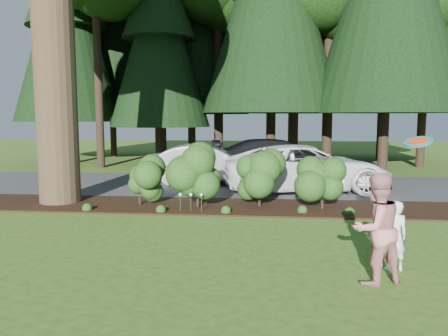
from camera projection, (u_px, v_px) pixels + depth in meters
The scene contains 11 objects.
ground at pixel (186, 236), 9.83m from camera, with size 80.00×80.00×0.00m, color #315317.
mulch_bed at pixel (206, 206), 13.04m from camera, with size 16.00×2.50×0.05m, color black.
driveway at pixel (221, 185), 17.24m from camera, with size 22.00×6.00×0.03m, color #38383A.
shrub_row at pixel (231, 181), 12.76m from camera, with size 6.53×1.60×1.61m.
lily_cluster at pixel (191, 196), 12.17m from camera, with size 0.69×0.09×0.57m.
car_silver_wagon at pixel (207, 164), 17.43m from camera, with size 1.66×4.76×1.57m, color silver.
car_white_suv at pixel (306, 168), 15.64m from camera, with size 2.75×5.97×1.66m, color white.
car_dark_suv at pixel (278, 158), 19.19m from camera, with size 2.37×5.82×1.69m, color black.
child at pixel (394, 236), 7.61m from camera, with size 0.45×0.30×1.24m, color white.
adult at pixel (376, 229), 6.97m from camera, with size 0.87×0.68×1.80m, color #AD1723.
frisbee at pixel (418, 142), 7.54m from camera, with size 0.50×0.48×0.25m.
Camera 1 is at (1.80, -9.45, 2.68)m, focal length 35.00 mm.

